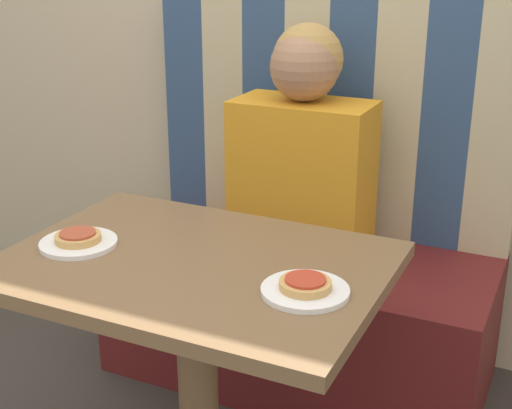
{
  "coord_description": "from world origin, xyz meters",
  "views": [
    {
      "loc": [
        0.78,
        -1.31,
        1.4
      ],
      "look_at": [
        0.0,
        0.34,
        0.73
      ],
      "focal_mm": 50.0,
      "sensor_mm": 36.0,
      "label": 1
    }
  ],
  "objects_px": {
    "pizza_right": "(305,284)",
    "person": "(303,147)",
    "plate_left": "(79,243)",
    "plate_right": "(305,291)",
    "pizza_left": "(78,237)"
  },
  "relations": [
    {
      "from": "person",
      "to": "pizza_left",
      "type": "distance_m",
      "value": 0.79
    },
    {
      "from": "person",
      "to": "plate_left",
      "type": "xyz_separation_m",
      "value": [
        -0.3,
        -0.73,
        -0.1
      ]
    },
    {
      "from": "plate_right",
      "to": "pizza_right",
      "type": "bearing_deg",
      "value": 90.0
    },
    {
      "from": "person",
      "to": "plate_right",
      "type": "distance_m",
      "value": 0.79
    },
    {
      "from": "person",
      "to": "plate_left",
      "type": "bearing_deg",
      "value": -112.19
    },
    {
      "from": "pizza_right",
      "to": "person",
      "type": "bearing_deg",
      "value": 112.19
    },
    {
      "from": "person",
      "to": "plate_left",
      "type": "height_order",
      "value": "person"
    },
    {
      "from": "person",
      "to": "pizza_right",
      "type": "xyz_separation_m",
      "value": [
        0.3,
        -0.73,
        -0.08
      ]
    },
    {
      "from": "person",
      "to": "pizza_left",
      "type": "xyz_separation_m",
      "value": [
        -0.3,
        -0.73,
        -0.08
      ]
    },
    {
      "from": "person",
      "to": "pizza_left",
      "type": "bearing_deg",
      "value": -112.19
    },
    {
      "from": "person",
      "to": "plate_right",
      "type": "relative_size",
      "value": 3.82
    },
    {
      "from": "plate_left",
      "to": "pizza_right",
      "type": "height_order",
      "value": "pizza_right"
    },
    {
      "from": "person",
      "to": "plate_right",
      "type": "bearing_deg",
      "value": -67.81
    },
    {
      "from": "person",
      "to": "plate_right",
      "type": "height_order",
      "value": "person"
    },
    {
      "from": "plate_left",
      "to": "pizza_right",
      "type": "distance_m",
      "value": 0.6
    }
  ]
}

